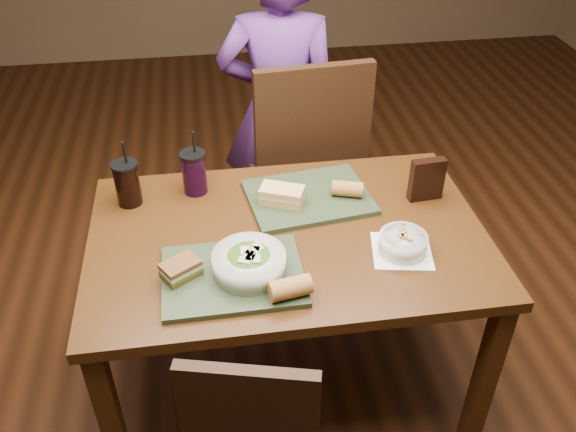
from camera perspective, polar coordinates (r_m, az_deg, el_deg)
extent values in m
plane|color=#381C0B|center=(2.53, 0.00, -15.07)|extent=(6.00, 6.00, 0.00)
cube|color=#40240C|center=(2.05, -16.07, -18.43)|extent=(0.06, 0.06, 0.71)
cube|color=#40240C|center=(2.18, 17.90, -14.37)|extent=(0.06, 0.06, 0.71)
cube|color=#40240C|center=(2.56, -14.76, -4.63)|extent=(0.06, 0.06, 0.71)
cube|color=#40240C|center=(2.66, 11.65, -2.16)|extent=(0.06, 0.06, 0.71)
cube|color=#40240C|center=(2.01, 0.00, -2.06)|extent=(1.30, 0.85, 0.04)
cube|color=black|center=(1.66, -3.64, -18.87)|extent=(0.36, 0.12, 0.43)
cube|color=black|center=(2.79, 1.42, 4.41)|extent=(0.51, 0.51, 0.04)
cube|color=black|center=(2.45, 2.37, 7.80)|extent=(0.47, 0.09, 0.56)
cube|color=black|center=(2.75, -2.11, -2.81)|extent=(0.04, 0.04, 0.48)
cube|color=black|center=(2.82, 6.10, -2.02)|extent=(0.04, 0.04, 0.48)
cube|color=black|center=(3.08, -3.01, 1.92)|extent=(0.04, 0.04, 0.48)
cube|color=black|center=(3.13, 4.38, 2.54)|extent=(0.04, 0.04, 0.48)
imported|color=#532A74|center=(2.76, -0.79, 9.76)|extent=(0.59, 0.44, 1.49)
cube|color=#283720|center=(1.84, -5.16, -5.62)|extent=(0.42, 0.32, 0.02)
cube|color=#283720|center=(2.16, 1.94, 1.78)|extent=(0.46, 0.37, 0.02)
cylinder|color=silver|center=(1.81, -3.66, -4.40)|extent=(0.22, 0.22, 0.06)
ellipsoid|color=#427219|center=(1.81, -3.67, -4.09)|extent=(0.18, 0.18, 0.06)
cube|color=beige|center=(1.78, -3.52, -3.89)|extent=(0.04, 0.04, 0.01)
cube|color=beige|center=(1.80, -4.05, -3.26)|extent=(0.03, 0.04, 0.01)
cube|color=beige|center=(1.77, -4.07, -4.21)|extent=(0.04, 0.04, 0.01)
cube|color=beige|center=(1.79, -3.73, -3.65)|extent=(0.04, 0.04, 0.01)
cube|color=beige|center=(1.80, -3.11, -3.27)|extent=(0.03, 0.04, 0.01)
cube|color=beige|center=(1.77, -3.00, -4.06)|extent=(0.03, 0.04, 0.01)
cube|color=beige|center=(1.81, -2.85, -2.95)|extent=(0.04, 0.04, 0.01)
cube|color=white|center=(1.96, 10.59, -3.24)|extent=(0.21, 0.21, 0.00)
cylinder|color=silver|center=(1.94, 10.69, -2.52)|extent=(0.15, 0.15, 0.06)
cylinder|color=black|center=(1.93, 10.77, -1.98)|extent=(0.13, 0.13, 0.01)
cube|color=#B28947|center=(1.94, 10.61, -1.23)|extent=(0.02, 0.02, 0.01)
cube|color=#B28947|center=(1.92, 10.62, -1.71)|extent=(0.02, 0.02, 0.01)
cube|color=#B28947|center=(1.90, 11.31, -2.12)|extent=(0.02, 0.02, 0.01)
cube|color=#B28947|center=(1.93, 10.83, -1.41)|extent=(0.02, 0.02, 0.01)
cube|color=#B28947|center=(1.91, 10.58, -1.87)|extent=(0.02, 0.02, 0.01)
cube|color=#B28947|center=(1.91, 10.83, -1.93)|extent=(0.02, 0.02, 0.01)
cube|color=#593819|center=(1.84, -9.94, -5.36)|extent=(0.13, 0.12, 0.01)
cube|color=#3F721E|center=(1.83, -9.98, -5.07)|extent=(0.13, 0.12, 0.01)
cube|color=beige|center=(1.82, -10.01, -4.81)|extent=(0.13, 0.12, 0.01)
cube|color=#593819|center=(1.81, -10.06, -4.49)|extent=(0.13, 0.12, 0.01)
cube|color=tan|center=(2.11, -0.57, 1.53)|extent=(0.17, 0.13, 0.02)
cube|color=orange|center=(2.10, -0.57, 1.83)|extent=(0.17, 0.13, 0.01)
cube|color=beige|center=(2.09, -0.57, 2.03)|extent=(0.17, 0.13, 0.01)
cube|color=tan|center=(2.09, -0.57, 2.39)|extent=(0.17, 0.13, 0.02)
cylinder|color=#AD7533|center=(1.73, 0.21, -6.73)|extent=(0.13, 0.08, 0.06)
cylinder|color=#AD7533|center=(2.14, 5.59, 2.55)|extent=(0.12, 0.08, 0.05)
cylinder|color=black|center=(2.17, -14.78, 2.85)|extent=(0.09, 0.09, 0.15)
cylinder|color=black|center=(2.13, -15.11, 4.64)|extent=(0.09, 0.09, 0.01)
cylinder|color=black|center=(2.11, -15.03, 5.68)|extent=(0.01, 0.02, 0.10)
cylinder|color=black|center=(2.19, -8.77, 3.94)|extent=(0.09, 0.09, 0.15)
cylinder|color=black|center=(2.14, -8.96, 5.74)|extent=(0.09, 0.09, 0.01)
cylinder|color=black|center=(2.12, -8.81, 6.77)|extent=(0.01, 0.02, 0.10)
cube|color=black|center=(2.18, 12.85, 3.35)|extent=(0.12, 0.05, 0.16)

